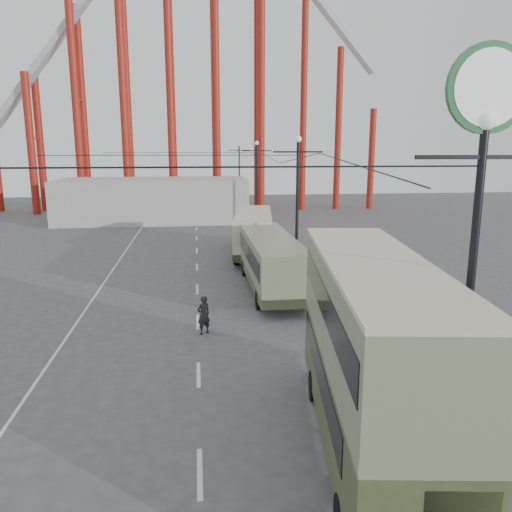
{
  "coord_description": "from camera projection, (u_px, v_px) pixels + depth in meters",
  "views": [
    {
      "loc": [
        -0.91,
        -13.89,
        8.48
      ],
      "look_at": [
        2.11,
        11.42,
        3.0
      ],
      "focal_mm": 35.0,
      "sensor_mm": 36.0,
      "label": 1
    }
  ],
  "objects": [
    {
      "name": "lamp_post_distant",
      "position": [
        239.0,
        175.0,
        75.23
      ],
      "size": [
        3.2,
        0.44,
        9.32
      ],
      "color": "black",
      "rests_on": "ground"
    },
    {
      "name": "roller_coaster",
      "position": [
        180.0,
        37.0,
        65.5
      ],
      "size": [
        52.95,
        5.0,
        55.48
      ],
      "color": "maroon",
      "rests_on": "ground"
    },
    {
      "name": "double_decker_bus",
      "position": [
        371.0,
        347.0,
        13.66
      ],
      "size": [
        4.0,
        10.76,
        5.64
      ],
      "rotation": [
        0.0,
        0.0,
        -0.13
      ],
      "color": "#384223",
      "rests_on": "ground"
    },
    {
      "name": "single_decker_green",
      "position": [
        270.0,
        259.0,
        30.43
      ],
      "size": [
        2.79,
        11.78,
        3.32
      ],
      "rotation": [
        0.0,
        0.0,
        0.01
      ],
      "color": "gray",
      "rests_on": "ground"
    },
    {
      "name": "single_decker_cream",
      "position": [
        254.0,
        231.0,
        40.34
      ],
      "size": [
        4.23,
        11.41,
        3.46
      ],
      "rotation": [
        0.0,
        0.0,
        -0.13
      ],
      "color": "beige",
      "rests_on": "ground"
    },
    {
      "name": "lamp_post_mid",
      "position": [
        297.0,
        209.0,
        32.52
      ],
      "size": [
        3.2,
        0.44,
        9.32
      ],
      "color": "black",
      "rests_on": "ground"
    },
    {
      "name": "road_markings",
      "position": [
        199.0,
        274.0,
        34.4
      ],
      "size": [
        12.52,
        120.0,
        0.01
      ],
      "color": "silver",
      "rests_on": "ground"
    },
    {
      "name": "pedestrian",
      "position": [
        204.0,
        315.0,
        23.2
      ],
      "size": [
        0.8,
        0.72,
        1.84
      ],
      "primitive_type": "imported",
      "rotation": [
        0.0,
        0.0,
        3.68
      ],
      "color": "black",
      "rests_on": "ground"
    },
    {
      "name": "lamp_post_far",
      "position": [
        257.0,
        185.0,
        53.87
      ],
      "size": [
        3.2,
        0.44,
        9.32
      ],
      "color": "black",
      "rests_on": "ground"
    },
    {
      "name": "ground",
      "position": [
        232.0,
        430.0,
        15.38
      ],
      "size": [
        160.0,
        160.0,
        0.0
      ],
      "primitive_type": "plane",
      "color": "#434345",
      "rests_on": "ground"
    },
    {
      "name": "fairground_shed",
      "position": [
        154.0,
        200.0,
        59.78
      ],
      "size": [
        22.0,
        10.0,
        5.0
      ],
      "primitive_type": "cube",
      "color": "#A8A9A3",
      "rests_on": "ground"
    },
    {
      "name": "lamp_post_near",
      "position": [
        481.0,
        177.0,
        11.46
      ],
      "size": [
        3.2,
        0.44,
        10.8
      ],
      "color": "black",
      "rests_on": "ground"
    }
  ]
}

